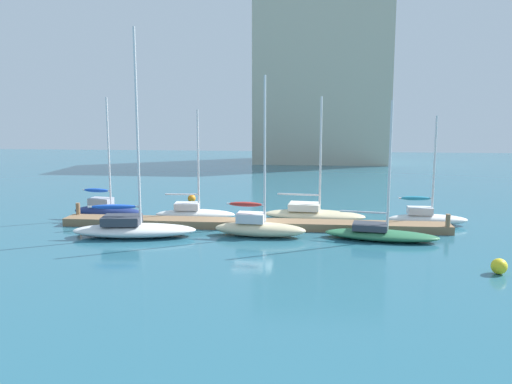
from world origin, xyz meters
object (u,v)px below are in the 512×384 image
sailboat_4 (313,213)px  sailboat_6 (426,217)px  sailboat_5 (380,233)px  harbor_building_distant (321,85)px  sailboat_3 (259,226)px  mooring_buoy_orange (192,198)px  sailboat_2 (194,213)px  sailboat_0 (107,209)px  mooring_buoy_yellow (499,266)px  sailboat_1 (133,227)px

sailboat_4 → sailboat_6: 7.37m
sailboat_5 → harbor_building_distant: 46.25m
sailboat_3 → mooring_buoy_orange: (-6.51, 10.88, -0.30)m
sailboat_2 → sailboat_5: sailboat_5 is taller
sailboat_0 → sailboat_2: (6.22, -0.12, -0.11)m
mooring_buoy_yellow → mooring_buoy_orange: size_ratio=1.15×
sailboat_2 → mooring_buoy_yellow: size_ratio=10.17×
sailboat_4 → sailboat_6: (7.34, -0.71, 0.06)m
harbor_building_distant → mooring_buoy_orange: bearing=-107.6°
sailboat_6 → harbor_building_distant: (-6.31, 40.65, 10.14)m
sailboat_1 → sailboat_5: bearing=-4.5°
sailboat_0 → sailboat_6: sailboat_0 is taller
sailboat_3 → harbor_building_distant: size_ratio=0.44×
sailboat_2 → sailboat_4: size_ratio=0.90×
sailboat_1 → sailboat_3: size_ratio=1.28×
sailboat_1 → harbor_building_distant: 48.26m
sailboat_4 → mooring_buoy_yellow: sailboat_4 is taller
sailboat_1 → mooring_buoy_orange: sailboat_1 is taller
mooring_buoy_yellow → sailboat_1: bearing=164.7°
sailboat_3 → harbor_building_distant: bearing=89.0°
sailboat_2 → mooring_buoy_yellow: (16.58, -10.37, -0.13)m
sailboat_6 → mooring_buoy_yellow: 10.39m
sailboat_0 → harbor_building_distant: 44.44m
sailboat_2 → sailboat_5: 12.70m
mooring_buoy_yellow → harbor_building_distant: 52.54m
sailboat_5 → sailboat_0: bearing=175.3°
sailboat_0 → sailboat_1: (3.63, -5.24, -0.03)m
harbor_building_distant → sailboat_4: bearing=-91.5°
mooring_buoy_orange → mooring_buoy_yellow: bearing=-43.0°
sailboat_6 → harbor_building_distant: size_ratio=0.33×
mooring_buoy_orange → sailboat_6: bearing=-21.3°
sailboat_2 → sailboat_1: bearing=-121.4°
sailboat_4 → mooring_buoy_yellow: (8.49, -11.03, -0.11)m
sailboat_0 → mooring_buoy_orange: (4.55, 6.50, -0.29)m
sailboat_4 → mooring_buoy_yellow: bearing=-46.8°
sailboat_3 → mooring_buoy_orange: 12.68m
sailboat_3 → sailboat_2: bearing=143.1°
sailboat_5 → mooring_buoy_yellow: 7.57m
sailboat_6 → mooring_buoy_yellow: (1.15, -10.32, -0.17)m
sailboat_4 → mooring_buoy_yellow: size_ratio=11.33×
sailboat_5 → sailboat_6: size_ratio=1.13×
sailboat_3 → sailboat_4: (3.24, 4.92, -0.15)m
mooring_buoy_orange → sailboat_1: bearing=-94.5°
harbor_building_distant → sailboat_3: bearing=-95.4°
sailboat_0 → sailboat_2: bearing=5.8°
sailboat_0 → mooring_buoy_yellow: bearing=-17.8°
sailboat_0 → mooring_buoy_yellow: size_ratio=11.28×
sailboat_2 → sailboat_5: bearing=-24.8°
sailboat_6 → harbor_building_distant: harbor_building_distant is taller
sailboat_4 → harbor_building_distant: 41.24m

